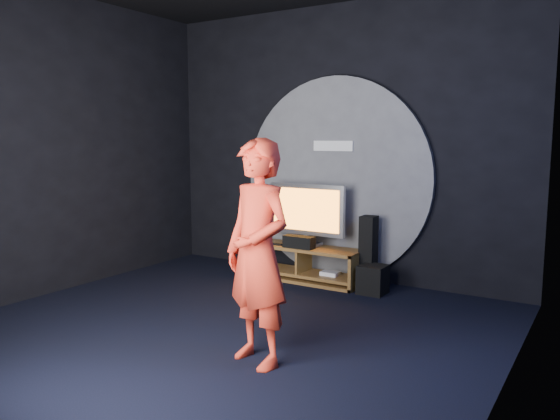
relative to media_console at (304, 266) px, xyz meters
The scene contains 13 objects.
floor 2.07m from the media_console, 83.76° to the right, with size 5.00×5.00×0.00m, color black.
back_wall 1.63m from the media_console, 63.53° to the left, with size 5.00×0.04×3.50m, color black.
left_wall 3.44m from the media_console, 137.99° to the right, with size 0.04×5.00×3.50m, color black.
right_wall 3.75m from the media_console, 36.96° to the right, with size 0.04×5.00×3.50m, color black.
wall_disc_panel 1.20m from the media_console, 60.36° to the left, with size 2.60×0.11×2.60m.
media_console is the anchor object (origin of this frame).
tv 0.69m from the media_console, 95.64° to the left, with size 1.05×0.22×0.79m.
center_speaker 0.35m from the media_console, 93.05° to the right, with size 0.40×0.15×0.15m, color black.
remote 0.46m from the media_console, 161.09° to the right, with size 0.18×0.05×0.02m, color black.
tower_speaker_left 1.01m from the media_console, 164.53° to the left, with size 0.18×0.20×0.89m, color black.
tower_speaker_right 0.87m from the media_console, ahead, with size 0.18×0.20×0.89m, color black.
subwoofer 0.97m from the media_console, ahead, with size 0.31×0.31×0.34m, color black.
player 2.70m from the media_console, 68.95° to the right, with size 0.67×0.44×1.83m, color red.
Camera 1 is at (3.12, -3.91, 1.84)m, focal length 35.00 mm.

